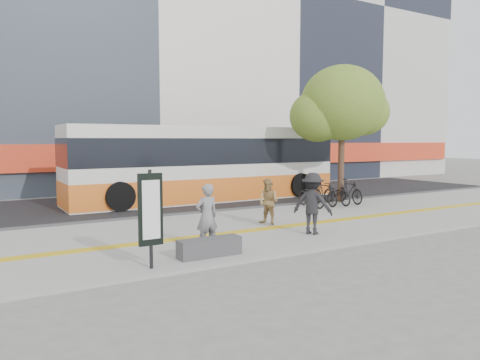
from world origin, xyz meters
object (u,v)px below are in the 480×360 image
pedestrian_dark (313,203)px  seated_woman (207,216)px  signboard (151,211)px  pedestrian_tan (269,202)px  bench (210,247)px  street_tree (340,105)px  bus (207,166)px

pedestrian_dark → seated_woman: bearing=57.6°
signboard → pedestrian_dark: size_ratio=1.18×
pedestrian_tan → pedestrian_dark: pedestrian_dark is taller
signboard → pedestrian_tan: signboard is taller
pedestrian_tan → pedestrian_dark: bearing=-15.3°
bench → seated_woman: bearing=68.0°
bench → street_tree: bearing=31.6°
bench → bus: (4.78, 9.70, 1.39)m
bus → seated_woman: 10.06m
street_tree → bus: bearing=143.6°
signboard → street_tree: (11.38, 6.33, 3.15)m
seated_woman → pedestrian_dark: pedestrian_dark is taller
street_tree → pedestrian_tan: bearing=-152.3°
seated_woman → pedestrian_tan: bearing=-150.7°
street_tree → bench: bearing=-148.4°
signboard → pedestrian_dark: (5.50, 1.12, -0.36)m
street_tree → bus: 6.82m
bus → pedestrian_dark: 8.96m
bench → signboard: (-1.60, -0.31, 1.06)m
pedestrian_tan → seated_woman: bearing=-80.5°
signboard → seated_woman: signboard is taller
bus → seated_woman: bearing=-116.6°
pedestrian_tan → street_tree: bearing=95.4°
bus → seated_woman: bus is taller
bench → pedestrian_tan: pedestrian_tan is taller
pedestrian_tan → pedestrian_dark: (0.24, -2.00, 0.16)m
signboard → bench: bearing=10.8°
pedestrian_tan → signboard: bearing=-81.6°
bench → pedestrian_tan: (3.66, 2.81, 0.55)m
bench → bus: bearing=63.8°
signboard → street_tree: size_ratio=0.35×
signboard → bus: bearing=57.5°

